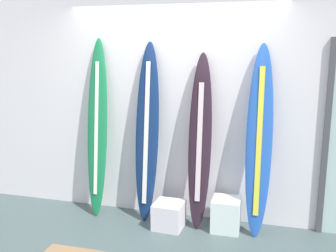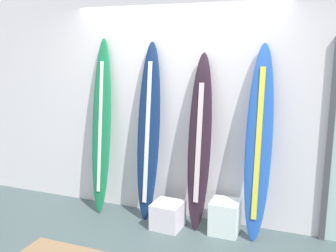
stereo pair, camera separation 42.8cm
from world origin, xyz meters
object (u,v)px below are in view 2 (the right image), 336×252
at_px(surfboard_emerald, 102,128).
at_px(surfboard_charcoal, 200,143).
at_px(surfboard_navy, 149,134).
at_px(display_block_center, 225,217).
at_px(surfboard_cobalt, 259,145).
at_px(display_block_left, 168,215).

distance_m(surfboard_emerald, surfboard_charcoal, 1.26).
xyz_separation_m(surfboard_navy, display_block_center, (0.95, -0.07, -0.85)).
height_order(surfboard_emerald, surfboard_cobalt, surfboard_emerald).
xyz_separation_m(surfboard_navy, surfboard_charcoal, (0.63, -0.02, -0.05)).
bearing_deg(display_block_center, surfboard_navy, 175.49).
height_order(surfboard_emerald, display_block_center, surfboard_emerald).
xyz_separation_m(display_block_left, display_block_center, (0.63, 0.11, 0.04)).
distance_m(surfboard_emerald, surfboard_cobalt, 1.90).
relative_size(surfboard_charcoal, display_block_left, 5.82).
relative_size(surfboard_navy, display_block_center, 5.66).
xyz_separation_m(surfboard_emerald, surfboard_cobalt, (1.90, -0.02, -0.03)).
distance_m(surfboard_charcoal, surfboard_cobalt, 0.64).
relative_size(surfboard_cobalt, display_block_center, 5.61).
bearing_deg(display_block_center, display_block_left, -170.02).
height_order(surfboard_navy, surfboard_charcoal, surfboard_navy).
bearing_deg(surfboard_emerald, display_block_center, -2.51).
relative_size(surfboard_emerald, surfboard_charcoal, 1.08).
height_order(surfboard_emerald, surfboard_charcoal, surfboard_emerald).
distance_m(surfboard_navy, surfboard_cobalt, 1.27).
relative_size(surfboard_charcoal, display_block_center, 5.34).
bearing_deg(display_block_left, surfboard_charcoal, 27.58).
xyz_separation_m(surfboard_cobalt, display_block_left, (-0.96, -0.16, -0.88)).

